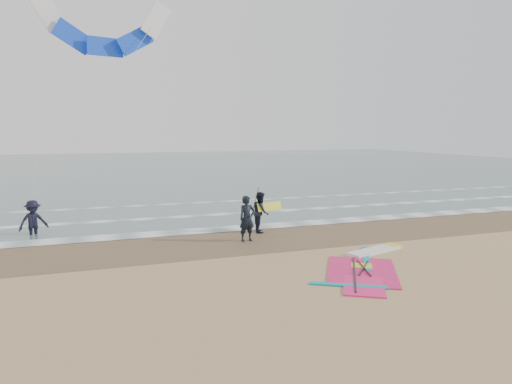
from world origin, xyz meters
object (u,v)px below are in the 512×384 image
object	(u,v)px
person_walking	(261,212)
surf_kite	(104,32)
windsurf_rig	(367,265)
person_standing	(247,219)
person_wading	(33,214)

from	to	relation	value
person_walking	surf_kite	size ratio (longest dim) A/B	0.19
windsurf_rig	person_standing	distance (m)	5.68
windsurf_rig	surf_kite	size ratio (longest dim) A/B	0.54
surf_kite	person_wading	bearing A→B (deg)	-142.06
windsurf_rig	surf_kite	world-z (taller)	surf_kite
windsurf_rig	person_wading	xyz separation A→B (m)	(-11.60, 9.00, 0.94)
person_walking	person_wading	world-z (taller)	person_wading
windsurf_rig	person_wading	world-z (taller)	person_wading
windsurf_rig	surf_kite	xyz separation A→B (m)	(-8.16, 11.69, 9.58)
person_wading	surf_kite	size ratio (longest dim) A/B	0.19
surf_kite	windsurf_rig	bearing A→B (deg)	-55.09
person_wading	surf_kite	world-z (taller)	surf_kite
windsurf_rig	person_walking	distance (m)	6.61
person_walking	person_wading	bearing A→B (deg)	88.77
person_standing	person_walking	world-z (taller)	person_standing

